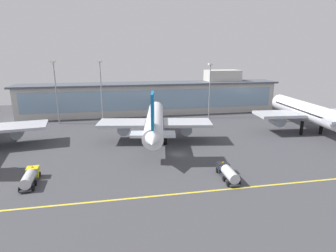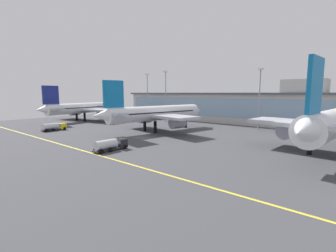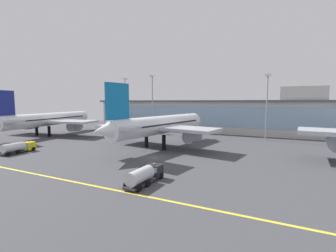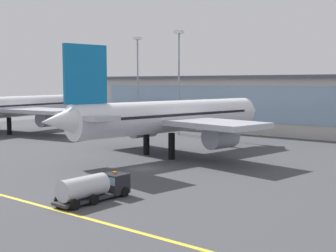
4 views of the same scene
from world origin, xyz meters
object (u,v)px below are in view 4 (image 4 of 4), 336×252
Objects in this scene: airliner_near_left at (10,107)px; airliner_near_right at (171,117)px; apron_light_mast_west at (179,68)px; apron_light_mast_east at (138,70)px; baggage_tug_near at (95,187)px.

airliner_near_left is 53.53m from airliner_near_right.
apron_light_mast_west is (36.28, 22.45, 9.79)m from airliner_near_left.
apron_light_mast_west is 1.01× the size of apron_light_mast_east.
airliner_near_right is 5.36× the size of baggage_tug_near.
baggage_tug_near is at bearing -61.54° from apron_light_mast_west.
apron_light_mast_east is at bearing 164.79° from apron_light_mast_west.
baggage_tug_near is 63.88m from apron_light_mast_west.
apron_light_mast_west is (-29.63, 54.65, 14.69)m from baggage_tug_near.
airliner_near_left is 34.45m from apron_light_mast_east.
airliner_near_right is 32.40m from baggage_tug_near.
apron_light_mast_west reaches higher than baggage_tug_near.
airliner_near_left is 2.09× the size of apron_light_mast_west.
baggage_tug_near is at bearing -51.57° from apron_light_mast_east.
baggage_tug_near is (12.45, -29.46, -5.18)m from airliner_near_right.
airliner_near_right is 31.94m from apron_light_mast_west.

